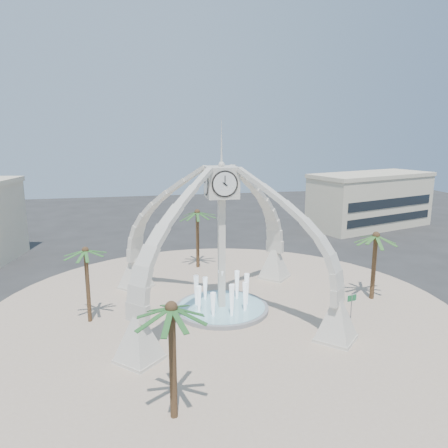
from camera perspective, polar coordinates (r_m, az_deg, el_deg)
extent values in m
plane|color=#282828|center=(38.10, -0.31, -11.25)|extent=(140.00, 140.00, 0.00)
cylinder|color=tan|center=(38.09, -0.31, -11.21)|extent=(40.00, 40.00, 0.06)
cube|color=beige|center=(36.44, -0.32, -4.16)|extent=(0.55, 0.55, 9.80)
cube|color=beige|center=(35.23, -0.33, 5.49)|extent=(2.50, 2.50, 2.50)
cone|color=beige|center=(35.00, -0.33, 10.78)|extent=(0.20, 0.20, 4.00)
cylinder|color=white|center=(33.97, 0.12, 5.25)|extent=(1.84, 0.04, 1.84)
pyramid|color=beige|center=(45.73, 6.61, -5.17)|extent=(3.80, 3.80, 3.20)
pyramid|color=beige|center=(43.48, -11.46, -6.25)|extent=(3.80, 3.80, 3.20)
pyramid|color=beige|center=(30.35, -11.07, -14.55)|extent=(3.80, 3.80, 3.20)
pyramid|color=beige|center=(33.50, 14.48, -12.08)|extent=(3.80, 3.80, 3.20)
cylinder|color=gray|center=(38.03, -0.31, -10.98)|extent=(8.00, 8.00, 0.40)
cylinder|color=#93D0DB|center=(37.94, -0.31, -10.67)|extent=(7.40, 7.40, 0.04)
cone|color=white|center=(37.35, -0.31, -8.41)|extent=(0.60, 0.60, 3.20)
cube|color=beige|center=(73.32, 18.55, 2.74)|extent=(21.49, 13.79, 8.00)
cube|color=beige|center=(72.80, 18.78, 6.08)|extent=(21.87, 14.17, 0.60)
cylinder|color=brown|center=(41.80, 18.98, -5.34)|extent=(0.40, 0.40, 6.10)
cylinder|color=brown|center=(36.55, -17.37, -7.73)|extent=(0.32, 0.32, 6.10)
cylinder|color=brown|center=(48.68, -3.47, -2.05)|extent=(0.38, 0.38, 6.47)
cylinder|color=brown|center=(24.06, -6.70, -17.59)|extent=(0.40, 0.40, 6.42)
cylinder|color=slate|center=(36.72, 16.28, -10.52)|extent=(0.08, 0.08, 2.56)
cube|color=#1A6A37|center=(36.40, 16.36, -9.25)|extent=(0.86, 0.24, 0.51)
cube|color=white|center=(36.40, 16.36, -9.25)|extent=(0.92, 0.23, 0.58)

